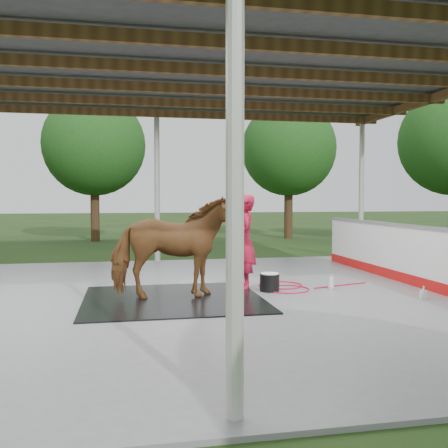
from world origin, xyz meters
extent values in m
plane|color=#1E3814|center=(0.00, 0.00, 0.00)|extent=(100.00, 100.00, 0.00)
cube|color=slate|center=(0.00, 0.00, 0.03)|extent=(12.00, 10.00, 0.05)
cylinder|color=beige|center=(0.00, -4.70, 1.98)|extent=(0.14, 0.14, 3.85)
cylinder|color=beige|center=(0.00, 4.70, 1.98)|extent=(0.14, 0.14, 3.85)
cylinder|color=beige|center=(5.70, 4.70, 1.98)|extent=(0.14, 0.14, 3.85)
cube|color=brown|center=(0.00, -1.50, 3.85)|extent=(12.00, 0.10, 0.18)
cube|color=brown|center=(0.00, 0.00, 3.85)|extent=(12.00, 0.10, 0.18)
cube|color=brown|center=(0.00, 1.50, 3.85)|extent=(12.00, 0.10, 0.18)
cube|color=brown|center=(0.00, 3.00, 3.85)|extent=(12.00, 0.10, 0.18)
cube|color=brown|center=(0.00, 4.50, 3.85)|extent=(12.00, 0.10, 0.18)
cube|color=#38383A|center=(0.00, 0.00, 4.05)|extent=(12.60, 10.60, 0.10)
cube|color=red|center=(4.59, 0.00, 0.15)|extent=(0.14, 8.00, 0.20)
cube|color=white|center=(4.60, 0.00, 0.65)|extent=(0.12, 8.00, 1.00)
cube|color=slate|center=(4.60, 0.00, 1.17)|extent=(0.16, 8.00, 0.06)
cylinder|color=#382314|center=(-2.00, 12.00, 1.10)|extent=(0.36, 0.36, 2.20)
sphere|color=#194714|center=(-2.00, 12.00, 3.80)|extent=(4.00, 4.00, 4.00)
cylinder|color=#382314|center=(6.00, 12.00, 1.10)|extent=(0.36, 0.36, 2.20)
sphere|color=#194714|center=(6.00, 12.00, 3.80)|extent=(4.00, 4.00, 4.00)
cube|color=black|center=(-0.05, -0.21, 0.06)|extent=(2.89, 2.71, 0.02)
imported|color=brown|center=(-0.05, -0.21, 0.91)|extent=(2.01, 0.96, 1.68)
imported|color=#B1122F|center=(1.32, 0.51, 0.91)|extent=(0.46, 0.66, 1.73)
cylinder|color=black|center=(1.71, 0.20, 0.20)|extent=(0.35, 0.35, 0.31)
cylinder|color=white|center=(1.71, 0.20, 0.36)|extent=(0.32, 0.32, 0.03)
imported|color=silver|center=(2.87, 0.17, 0.19)|extent=(0.11, 0.11, 0.28)
imported|color=#338CD8|center=(4.00, -0.97, 0.16)|extent=(0.12, 0.12, 0.22)
torus|color=#C40E37|center=(2.06, 0.28, 0.06)|extent=(0.83, 0.83, 0.02)
torus|color=#C40E37|center=(2.07, 0.69, 0.06)|extent=(0.84, 0.84, 0.02)
cylinder|color=#C40E37|center=(3.18, 0.45, 0.06)|extent=(1.22, 0.42, 0.02)
camera|label=1|loc=(-0.79, -8.31, 1.72)|focal=40.00mm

